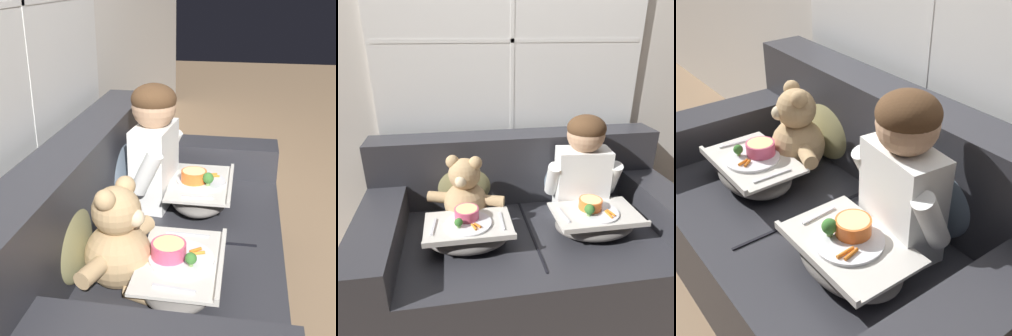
% 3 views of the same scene
% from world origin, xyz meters
% --- Properties ---
extents(ground_plane, '(14.00, 14.00, 0.00)m').
position_xyz_m(ground_plane, '(0.00, 0.00, 0.00)').
color(ground_plane, '#8E7051').
extents(wall_back_with_window, '(8.00, 0.08, 2.60)m').
position_xyz_m(wall_back_with_window, '(0.00, 0.60, 1.31)').
color(wall_back_with_window, beige).
rests_on(wall_back_with_window, ground_plane).
extents(couch, '(1.81, 0.99, 0.86)m').
position_xyz_m(couch, '(0.00, 0.07, 0.31)').
color(couch, '#2D2D33').
rests_on(couch, ground_plane).
extents(throw_pillow_behind_child, '(0.40, 0.19, 0.42)m').
position_xyz_m(throw_pillow_behind_child, '(0.34, 0.31, 0.61)').
color(throw_pillow_behind_child, slate).
rests_on(throw_pillow_behind_child, couch).
extents(throw_pillow_behind_teddy, '(0.36, 0.17, 0.38)m').
position_xyz_m(throw_pillow_behind_teddy, '(-0.34, 0.31, 0.61)').
color(throw_pillow_behind_teddy, '#898456').
rests_on(throw_pillow_behind_teddy, couch).
extents(child_figure, '(0.44, 0.23, 0.61)m').
position_xyz_m(child_figure, '(0.34, 0.12, 0.75)').
color(child_figure, white).
rests_on(child_figure, couch).
extents(teddy_bear, '(0.44, 0.32, 0.41)m').
position_xyz_m(teddy_bear, '(-0.34, 0.12, 0.60)').
color(teddy_bear, tan).
rests_on(teddy_bear, couch).
extents(lap_tray_child, '(0.46, 0.30, 0.20)m').
position_xyz_m(lap_tray_child, '(0.34, -0.11, 0.50)').
color(lap_tray_child, slate).
rests_on(lap_tray_child, child_figure).
extents(lap_tray_teddy, '(0.44, 0.30, 0.19)m').
position_xyz_m(lap_tray_teddy, '(-0.34, -0.11, 0.50)').
color(lap_tray_teddy, slate).
rests_on(lap_tray_teddy, teddy_bear).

